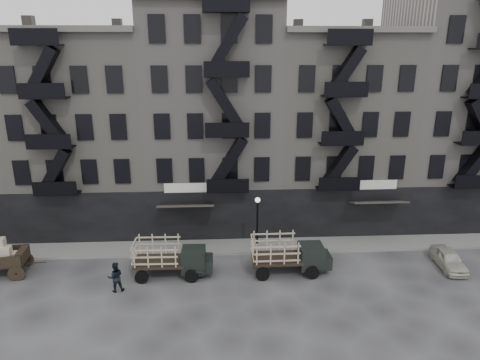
{
  "coord_description": "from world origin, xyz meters",
  "views": [
    {
      "loc": [
        0.36,
        -24.7,
        14.17
      ],
      "look_at": [
        1.87,
        4.0,
        5.11
      ],
      "focal_mm": 32.0,
      "sensor_mm": 36.0,
      "label": 1
    }
  ],
  "objects_px": {
    "stake_truck_east": "(288,252)",
    "pedestrian_mid": "(115,277)",
    "car_east": "(449,259)",
    "stake_truck_west": "(171,255)"
  },
  "relations": [
    {
      "from": "stake_truck_east",
      "to": "pedestrian_mid",
      "type": "xyz_separation_m",
      "value": [
        -10.69,
        -1.72,
        -0.5
      ]
    },
    {
      "from": "stake_truck_east",
      "to": "car_east",
      "type": "relative_size",
      "value": 1.42
    },
    {
      "from": "stake_truck_east",
      "to": "stake_truck_west",
      "type": "bearing_deg",
      "value": 179.37
    },
    {
      "from": "stake_truck_west",
      "to": "car_east",
      "type": "bearing_deg",
      "value": 1.11
    },
    {
      "from": "stake_truck_west",
      "to": "stake_truck_east",
      "type": "distance_m",
      "value": 7.57
    },
    {
      "from": "stake_truck_east",
      "to": "pedestrian_mid",
      "type": "distance_m",
      "value": 10.84
    },
    {
      "from": "stake_truck_east",
      "to": "pedestrian_mid",
      "type": "height_order",
      "value": "stake_truck_east"
    },
    {
      "from": "stake_truck_west",
      "to": "pedestrian_mid",
      "type": "height_order",
      "value": "stake_truck_west"
    },
    {
      "from": "car_east",
      "to": "pedestrian_mid",
      "type": "distance_m",
      "value": 21.56
    },
    {
      "from": "stake_truck_east",
      "to": "car_east",
      "type": "distance_m",
      "value": 10.82
    }
  ]
}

